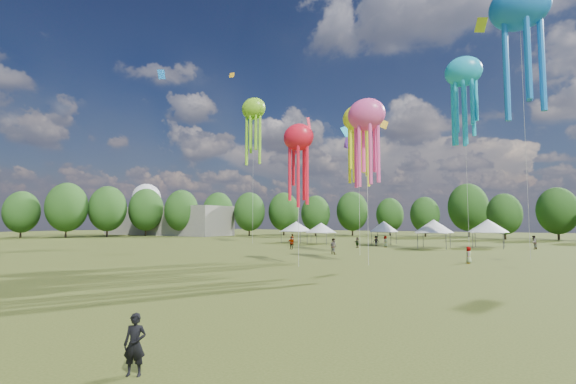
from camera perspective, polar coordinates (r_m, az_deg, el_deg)
The scene contains 10 objects.
ground at distance 18.80m, azimuth -30.19°, elevation -15.73°, with size 300.00×300.00×0.00m, color #384416.
observer_main at distance 11.55m, azimuth -21.17°, elevation -19.77°, with size 0.57×0.37×1.56m, color black.
spectator_near at distance 47.82m, azimuth 6.55°, elevation -7.77°, with size 0.92×0.72×1.89m, color gray.
spectators_far at distance 59.21m, azimuth 14.90°, elevation -7.06°, with size 34.43×25.74×1.92m.
festival_tents at distance 66.32m, azimuth 13.40°, elevation -4.85°, with size 36.98×11.73×4.23m.
show_kites at distance 52.64m, azimuth 17.23°, elevation 14.34°, with size 45.94×28.14×29.86m.
small_kites at distance 60.13m, azimuth 14.10°, elevation 22.66°, with size 71.03×47.44×45.78m.
treeline at distance 74.45m, azimuth 14.84°, elevation -2.07°, with size 201.57×95.24×13.43m.
hangar at distance 119.68m, azimuth -17.06°, elevation -4.01°, with size 40.00×12.00×8.00m, color gray.
radome at distance 135.79m, azimuth -19.73°, elevation -1.42°, with size 9.00×9.00×16.00m.
Camera 1 is at (15.91, -9.22, 3.93)m, focal length 24.71 mm.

